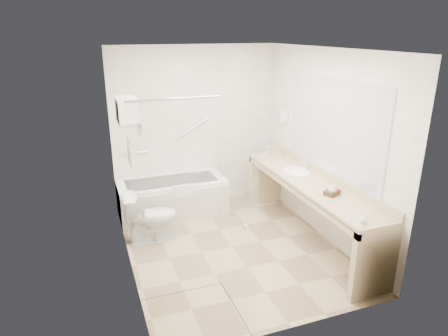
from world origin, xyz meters
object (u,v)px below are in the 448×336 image
object	(u,v)px
vanity_counter	(309,196)
bathtub	(172,197)
water_bottle_left	(268,150)
amenity_basket	(332,192)
toilet	(151,217)

from	to	relation	value
vanity_counter	bathtub	bearing A→B (deg)	137.65
vanity_counter	water_bottle_left	world-z (taller)	water_bottle_left
bathtub	amenity_basket	distance (m)	2.49
bathtub	water_bottle_left	world-z (taller)	water_bottle_left
bathtub	vanity_counter	size ratio (longest dim) A/B	0.59
toilet	amenity_basket	size ratio (longest dim) A/B	3.75
amenity_basket	water_bottle_left	world-z (taller)	water_bottle_left
amenity_basket	water_bottle_left	xyz separation A→B (m)	(-0.04, 1.66, 0.06)
bathtub	amenity_basket	size ratio (longest dim) A/B	8.61
amenity_basket	water_bottle_left	distance (m)	1.66
bathtub	toilet	world-z (taller)	toilet
toilet	water_bottle_left	world-z (taller)	water_bottle_left
bathtub	toilet	xyz separation A→B (m)	(-0.45, -0.70, 0.07)
bathtub	vanity_counter	world-z (taller)	vanity_counter
vanity_counter	amenity_basket	bearing A→B (deg)	-90.52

